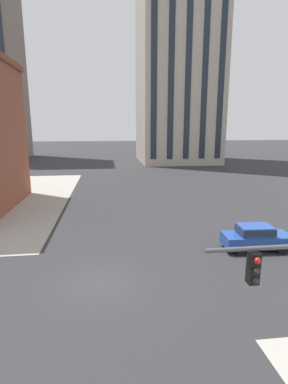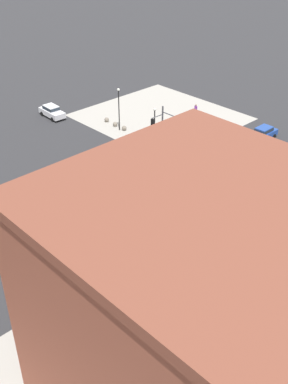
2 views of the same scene
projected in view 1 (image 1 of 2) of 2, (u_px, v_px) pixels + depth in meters
ground_plane at (100, 283)px, 15.42m from camera, size 320.00×320.00×0.00m
car_main_northbound_near at (256, 237)px, 19.44m from camera, size 4.49×2.07×1.68m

